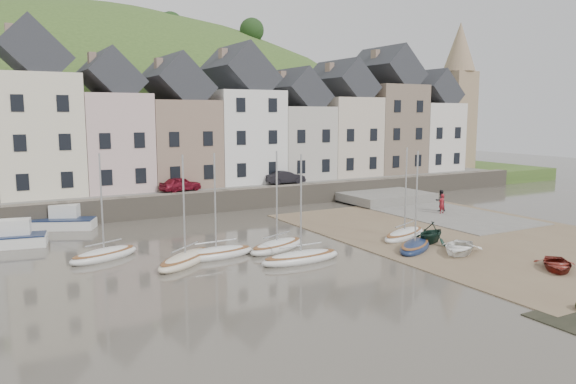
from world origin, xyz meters
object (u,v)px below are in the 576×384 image
person_dark (441,201)px  car_left (180,184)px  car_right (285,177)px  rowboat_green (431,232)px  rowboat_red (557,264)px  rowboat_white (459,247)px  sailboat_0 (104,254)px  person_red (442,204)px

person_dark → car_left: bearing=-18.0°
person_dark → car_right: (-8.23, 12.25, 1.21)m
rowboat_green → person_dark: 11.94m
rowboat_red → rowboat_white: bearing=157.7°
rowboat_green → sailboat_0: bearing=-126.7°
person_red → rowboat_red: bearing=62.0°
rowboat_red → person_red: person_red is taller
sailboat_0 → rowboat_red: sailboat_0 is taller
sailboat_0 → person_red: sailboat_0 is taller
rowboat_green → car_left: car_left is taller
person_dark → rowboat_green: bearing=57.7°
rowboat_red → car_right: car_right is taller
person_red → car_left: (-18.01, 13.07, 1.29)m
sailboat_0 → rowboat_green: sailboat_0 is taller
sailboat_0 → person_red: size_ratio=3.87×
rowboat_green → rowboat_red: bearing=-6.9°
rowboat_white → car_left: (-9.48, 23.05, 1.81)m
rowboat_white → person_red: size_ratio=2.09×
rowboat_green → rowboat_red: rowboat_green is taller
car_left → rowboat_green: bearing=-167.3°
person_dark → car_left: size_ratio=0.49×
sailboat_0 → rowboat_white: (18.65, -9.25, 0.15)m
rowboat_green → car_right: 20.37m
rowboat_green → person_red: bearing=113.7°
rowboat_white → rowboat_green: size_ratio=1.28×
rowboat_green → car_right: car_right is taller
person_red → car_right: (-7.56, 13.07, 1.30)m
rowboat_white → person_red: person_red is taller
rowboat_red → person_dark: (7.29, 15.89, 0.66)m
rowboat_red → rowboat_green: bearing=148.3°
sailboat_0 → rowboat_white: sailboat_0 is taller
rowboat_red → car_right: (-0.93, 28.14, 1.86)m
rowboat_white → car_right: car_right is taller
rowboat_white → car_left: 24.99m
sailboat_0 → car_left: size_ratio=1.71×
rowboat_green → person_red: (8.15, 7.23, 0.17)m
person_dark → car_left: 22.36m
sailboat_0 → rowboat_green: 20.12m
sailboat_0 → rowboat_red: 25.06m
person_dark → car_left: (-18.67, 12.25, 1.20)m
car_left → sailboat_0: bearing=133.2°
person_red → person_dark: person_dark is taller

